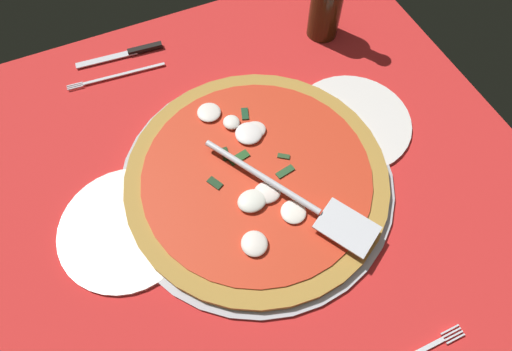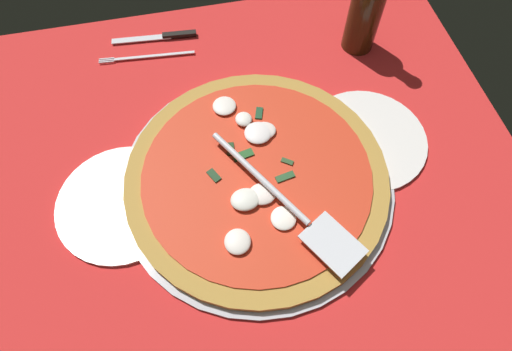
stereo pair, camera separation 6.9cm
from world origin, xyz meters
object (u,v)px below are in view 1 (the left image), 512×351
dinner_plate_left (351,122)px  dinner_plate_right (127,228)px  pizza (256,176)px  place_setting_near (123,65)px  pizza_server (297,196)px

dinner_plate_left → dinner_plate_right: bearing=4.6°
pizza → place_setting_near: size_ratio=2.07×
pizza_server → place_setting_near: bearing=172.0°
dinner_plate_right → pizza_server: bearing=164.1°
dinner_plate_right → dinner_plate_left: bearing=-175.4°
dinner_plate_left → pizza_server: pizza_server is taller
dinner_plate_right → place_setting_near: 34.93cm
dinner_plate_right → pizza_server: pizza_server is taller
pizza → pizza_server: size_ratio=1.56×
dinner_plate_left → place_setting_near: bearing=-41.8°
dinner_plate_left → pizza: (20.62, 3.78, 1.32)cm
dinner_plate_right → place_setting_near: (-8.64, -33.84, -0.15)cm
dinner_plate_left → pizza_server: 20.38cm
dinner_plate_left → dinner_plate_right: 42.80cm
dinner_plate_left → place_setting_near: size_ratio=1.02×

